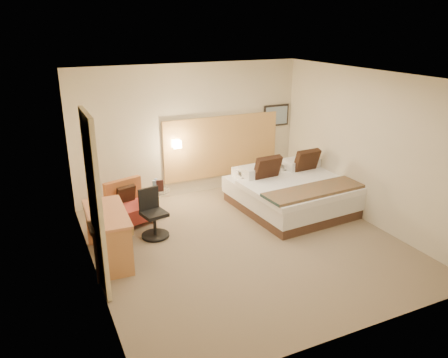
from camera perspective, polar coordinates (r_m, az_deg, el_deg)
name	(u,v)px	position (r m, az deg, el deg)	size (l,w,h in m)	color
floor	(246,243)	(7.32, 2.85, -8.38)	(4.80, 5.00, 0.02)	#796852
ceiling	(249,76)	(6.49, 3.26, 13.30)	(4.80, 5.00, 0.02)	white
wall_back	(190,131)	(8.99, -4.46, 6.30)	(4.80, 0.02, 2.70)	beige
wall_front	(357,232)	(4.87, 16.99, -6.61)	(4.80, 0.02, 2.70)	beige
wall_left	(87,189)	(6.10, -17.45, -1.22)	(0.02, 5.00, 2.70)	beige
wall_right	(368,148)	(8.15, 18.26, 3.92)	(0.02, 5.00, 2.70)	beige
headboard_panel	(222,146)	(9.31, -0.26, 4.30)	(2.60, 0.04, 1.30)	tan
art_frame	(276,115)	(9.80, 6.82, 8.25)	(0.62, 0.03, 0.47)	black
art_canvas	(277,116)	(9.78, 6.88, 8.23)	(0.54, 0.01, 0.39)	#748B9F
lamp_arm	(176,143)	(8.85, -6.34, 4.68)	(0.02, 0.02, 0.12)	silver
lamp_shade	(177,144)	(8.79, -6.22, 4.58)	(0.15, 0.15, 0.15)	#FCEBC5
curtain	(95,204)	(5.92, -16.49, -3.12)	(0.06, 0.90, 2.42)	beige
bottle_a	(154,185)	(8.05, -9.13, -0.83)	(0.06, 0.06, 0.19)	#9CD0F2
bottle_b	(156,184)	(8.13, -8.86, -0.61)	(0.06, 0.06, 0.19)	#90A7DF
menu_folder	(160,186)	(7.99, -8.36, -0.87)	(0.13, 0.05, 0.21)	#3A1C18
bed	(295,191)	(8.59, 9.26, -1.59)	(2.29, 2.24, 1.06)	#482F24
lounge_chair	(130,206)	(8.09, -12.24, -3.50)	(0.87, 0.81, 0.76)	tan
side_table	(157,202)	(8.17, -8.73, -3.03)	(0.58, 0.58, 0.54)	#BBBDC1
desk	(109,222)	(6.78, -14.84, -5.47)	(0.64, 1.29, 0.79)	#CA7B4F
desk_chair	(153,217)	(7.47, -9.23, -4.98)	(0.56, 0.56, 0.83)	black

